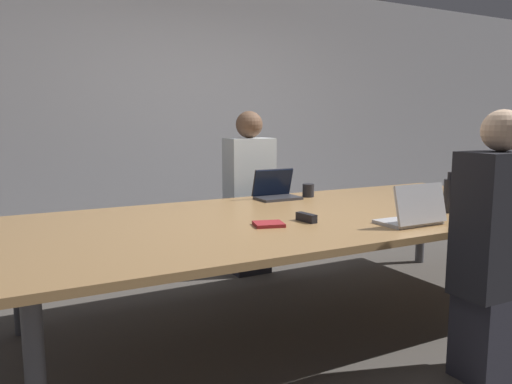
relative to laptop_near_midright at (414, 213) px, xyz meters
The scene contains 12 objects.
ground_plane 1.05m from the laptop_near_midright, 120.09° to the left, with size 24.00×24.00×0.00m, color #4C4742.
curtain_wall 3.05m from the laptop_near_midright, 96.56° to the left, with size 12.00×0.06×2.80m.
conference_table 0.69m from the laptop_near_midright, 120.09° to the left, with size 3.76×1.64×0.72m.
laptop_near_midright is the anchor object (origin of this frame).
person_near_midright 0.50m from the laptop_near_midright, 81.95° to the right, with size 0.40×0.24×1.38m.
laptop_near_right 0.76m from the laptop_near_midright, ahead, with size 0.33×0.27×0.28m.
bottle_near_right 0.53m from the laptop_near_midright, 20.12° to the left, with size 0.08×0.08×0.27m.
laptop_far_center 1.24m from the laptop_near_midright, 100.27° to the left, with size 0.33×0.23×0.23m.
person_far_center 1.72m from the laptop_near_midright, 96.62° to the left, with size 0.40×0.24×1.40m.
cup_far_center 1.18m from the laptop_near_midright, 87.21° to the left, with size 0.09×0.09×0.10m.
stapler 0.62m from the laptop_near_midright, 143.50° to the left, with size 0.06×0.15×0.05m.
notebook 0.84m from the laptop_near_midright, 153.95° to the left, with size 0.20×0.18×0.02m.
Camera 1 is at (-1.79, -2.66, 1.32)m, focal length 35.00 mm.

